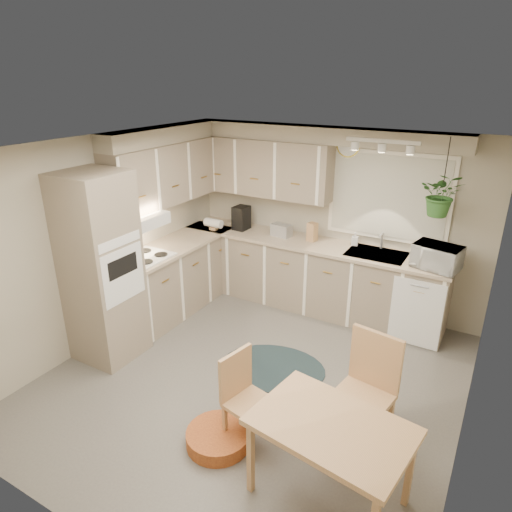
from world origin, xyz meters
name	(u,v)px	position (x,y,z in m)	size (l,w,h in m)	color
floor	(254,379)	(0.00, 0.00, 0.00)	(4.20, 4.20, 0.00)	#66615A
ceiling	(253,149)	(0.00, 0.00, 2.40)	(4.20, 4.20, 0.00)	white
wall_back	(333,219)	(0.00, 2.10, 1.20)	(4.00, 0.04, 2.40)	#ACA48E
wall_front	(75,403)	(0.00, -2.10, 1.20)	(4.00, 0.04, 2.40)	#ACA48E
wall_left	(105,240)	(-2.00, 0.00, 1.20)	(0.04, 4.20, 2.40)	#ACA48E
wall_right	(482,330)	(2.00, 0.00, 1.20)	(0.04, 4.20, 2.40)	#ACA48E
base_cab_left	(177,277)	(-1.70, 0.88, 0.45)	(0.60, 1.85, 0.90)	gray
base_cab_back	(307,275)	(-0.20, 1.80, 0.45)	(3.60, 0.60, 0.90)	gray
counter_left	(175,245)	(-1.69, 0.88, 0.92)	(0.64, 1.89, 0.04)	#C9B692
counter_back	(309,243)	(-0.20, 1.79, 0.92)	(3.64, 0.64, 0.04)	#C9B692
oven_stack	(101,269)	(-1.68, -0.38, 1.05)	(0.65, 0.65, 2.10)	gray
wall_oven_face	(123,275)	(-1.35, -0.38, 1.05)	(0.02, 0.56, 0.58)	white
upper_cab_left	(169,173)	(-1.82, 1.00, 1.83)	(0.35, 2.00, 0.75)	gray
upper_cab_back	(261,167)	(-1.00, 1.93, 1.83)	(2.00, 0.35, 0.75)	gray
soffit_left	(164,134)	(-1.85, 1.00, 2.30)	(0.30, 2.00, 0.20)	#ACA48E
soffit_back	(319,134)	(-0.20, 1.95, 2.30)	(3.60, 0.30, 0.20)	#ACA48E
cooktop	(145,257)	(-1.68, 0.30, 0.94)	(0.52, 0.58, 0.02)	white
range_hood	(141,221)	(-1.70, 0.30, 1.40)	(0.40, 0.60, 0.14)	white
window_blinds	(388,197)	(0.70, 2.07, 1.60)	(1.40, 0.02, 1.00)	beige
window_frame	(388,197)	(0.70, 2.08, 1.60)	(1.50, 0.02, 1.10)	white
sink	(376,257)	(0.70, 1.80, 0.90)	(0.70, 0.48, 0.10)	#ADB0B5
dishwasher_front	(416,314)	(1.30, 1.49, 0.42)	(0.58, 0.01, 0.83)	white
track_light_bar	(383,141)	(0.70, 1.55, 2.33)	(0.80, 0.04, 0.04)	white
wall_clock	(348,145)	(0.15, 2.07, 2.18)	(0.30, 0.30, 0.03)	#E7CF51
dining_table	(329,461)	(1.20, -0.97, 0.35)	(1.11, 0.74, 0.70)	tan
chair_left	(251,402)	(0.41, -0.76, 0.42)	(0.39, 0.39, 0.83)	tan
chair_back	(361,396)	(1.23, -0.34, 0.51)	(0.48, 0.48, 1.02)	tan
braided_rug	(273,367)	(0.08, 0.28, 0.01)	(1.15, 0.86, 0.01)	black
pet_bed	(218,438)	(0.18, -0.93, 0.06)	(0.56, 0.56, 0.13)	#B45E24
microwave	(437,254)	(1.40, 1.70, 1.11)	(0.50, 0.28, 0.34)	white
soap_bottle	(355,243)	(0.37, 1.95, 0.98)	(0.08, 0.18, 0.08)	white
hanging_plant	(441,199)	(1.35, 1.70, 1.74)	(0.43, 0.48, 0.38)	#2F6327
coffee_maker	(241,218)	(-1.24, 1.80, 1.11)	(0.19, 0.23, 0.33)	black
toaster	(281,230)	(-0.62, 1.82, 1.02)	(0.27, 0.15, 0.16)	#ADB0B5
knife_block	(312,232)	(-0.18, 1.85, 1.06)	(0.11, 0.11, 0.25)	tan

